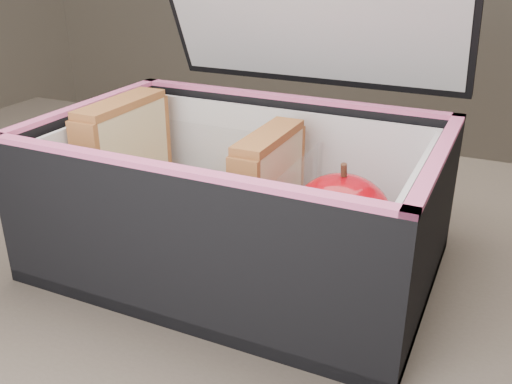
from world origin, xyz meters
TOP-DOWN VIEW (x-y plane):
  - kitchen_table at (0.00, 0.00)m, footprint 1.20×0.80m
  - lunch_bag at (-0.01, 0.04)m, footprint 0.32×0.29m
  - plastic_tub at (-0.06, 0.05)m, footprint 0.19×0.14m
  - sandwich_left at (-0.13, 0.05)m, footprint 0.03×0.10m
  - sandwich_right at (0.01, 0.05)m, footprint 0.03×0.09m
  - carrot_sticks at (-0.05, 0.05)m, footprint 0.05×0.12m
  - paper_napkin at (0.07, 0.04)m, footprint 0.08×0.09m
  - red_apple at (0.08, 0.04)m, footprint 0.08×0.08m

SIDE VIEW (x-z plane):
  - kitchen_table at x=0.00m, z-range 0.28..1.03m
  - paper_napkin at x=0.07m, z-range 0.76..0.77m
  - carrot_sticks at x=-0.05m, z-range 0.77..0.80m
  - plastic_tub at x=-0.06m, z-range 0.76..0.84m
  - red_apple at x=0.08m, z-range 0.77..0.85m
  - sandwich_right at x=0.01m, z-range 0.77..0.87m
  - lunch_bag at x=-0.01m, z-range 0.67..0.97m
  - sandwich_left at x=-0.13m, z-range 0.77..0.88m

